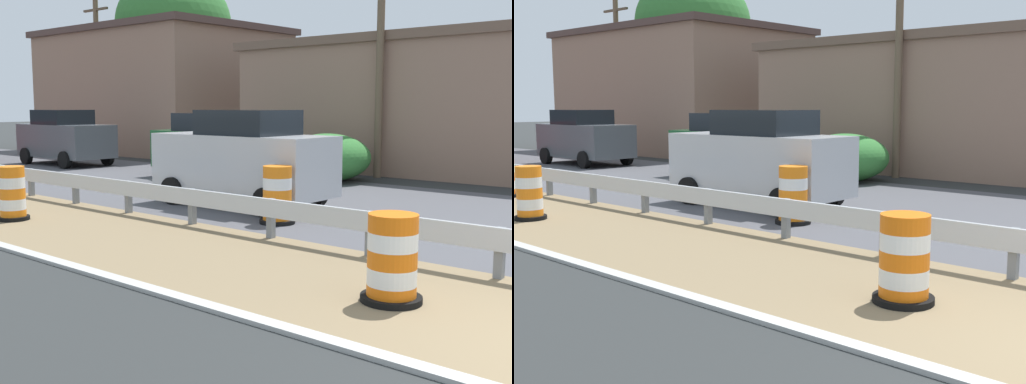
% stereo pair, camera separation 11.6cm
% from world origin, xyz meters
% --- Properties ---
extents(traffic_barrel_nearest, '(0.74, 0.74, 1.06)m').
position_xyz_m(traffic_barrel_nearest, '(0.31, 2.26, 0.48)').
color(traffic_barrel_nearest, orange).
rests_on(traffic_barrel_nearest, ground).
extents(traffic_barrel_close, '(0.71, 0.71, 1.14)m').
position_xyz_m(traffic_barrel_close, '(3.35, 6.50, 0.52)').
color(traffic_barrel_close, orange).
rests_on(traffic_barrel_close, ground).
extents(traffic_barrel_mid, '(0.64, 0.64, 1.10)m').
position_xyz_m(traffic_barrel_mid, '(0.12, 10.78, 0.50)').
color(traffic_barrel_mid, orange).
rests_on(traffic_barrel_mid, ground).
extents(car_trailing_near_lane, '(2.21, 4.16, 2.06)m').
position_xyz_m(car_trailing_near_lane, '(8.04, 12.89, 1.03)').
color(car_trailing_near_lane, '#195128').
rests_on(car_trailing_near_lane, ground).
extents(car_distant_a, '(2.11, 4.22, 2.13)m').
position_xyz_m(car_distant_a, '(7.60, 20.60, 1.06)').
color(car_distant_a, '#4C5156').
rests_on(car_distant_a, ground).
extents(car_distant_b, '(1.98, 4.35, 2.21)m').
position_xyz_m(car_distant_b, '(4.53, 8.48, 1.10)').
color(car_distant_b, silver).
rests_on(car_distant_b, ground).
extents(roadside_shop_near, '(6.26, 12.35, 4.64)m').
position_xyz_m(roadside_shop_near, '(14.94, 9.42, 2.33)').
color(roadside_shop_near, '#93705B').
rests_on(roadside_shop_near, ground).
extents(roadside_shop_far, '(8.30, 11.39, 6.00)m').
position_xyz_m(roadside_shop_far, '(15.36, 23.88, 3.01)').
color(roadside_shop_far, '#93705B').
rests_on(roadside_shop_far, ground).
extents(utility_pole_near, '(0.24, 1.80, 9.16)m').
position_xyz_m(utility_pole_near, '(11.69, 9.16, 4.74)').
color(utility_pole_near, brown).
rests_on(utility_pole_near, ground).
extents(utility_pole_mid, '(0.24, 1.80, 7.24)m').
position_xyz_m(utility_pole_mid, '(12.05, 24.65, 3.77)').
color(utility_pole_mid, brown).
rests_on(utility_pole_mid, ground).
extents(bush_roadside, '(2.66, 2.66, 1.46)m').
position_xyz_m(bush_roadside, '(9.79, 9.79, 0.73)').
color(bush_roadside, '#337533').
rests_on(bush_roadside, ground).
extents(tree_roadside, '(5.49, 5.49, 8.55)m').
position_xyz_m(tree_roadside, '(14.60, 22.06, 6.07)').
color(tree_roadside, brown).
rests_on(tree_roadside, ground).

